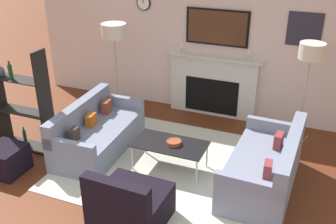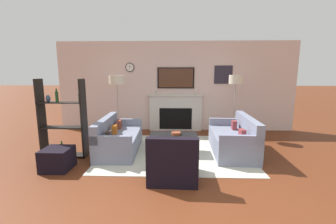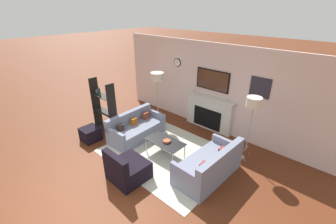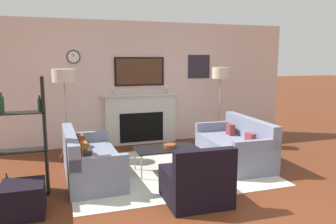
{
  "view_description": "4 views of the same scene",
  "coord_description": "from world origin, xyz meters",
  "px_view_note": "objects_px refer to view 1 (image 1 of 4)",
  "views": [
    {
      "loc": [
        1.75,
        -2.05,
        3.25
      ],
      "look_at": [
        -0.2,
        2.72,
        0.75
      ],
      "focal_mm": 42.0,
      "sensor_mm": 36.0,
      "label": 1
    },
    {
      "loc": [
        0.01,
        -2.39,
        1.76
      ],
      "look_at": [
        -0.17,
        2.61,
        0.89
      ],
      "focal_mm": 24.0,
      "sensor_mm": 36.0,
      "label": 2
    },
    {
      "loc": [
        3.38,
        -1.22,
        3.64
      ],
      "look_at": [
        -0.29,
        2.81,
        1.05
      ],
      "focal_mm": 24.0,
      "sensor_mm": 36.0,
      "label": 3
    },
    {
      "loc": [
        -1.67,
        -2.63,
        1.86
      ],
      "look_at": [
        0.09,
        2.74,
        0.97
      ],
      "focal_mm": 35.0,
      "sensor_mm": 36.0,
      "label": 4
    }
  ],
  "objects_px": {
    "decorative_bowl": "(174,142)",
    "floor_lamp_left": "(114,32)",
    "coffee_table": "(170,145)",
    "ottoman": "(6,160)",
    "armchair": "(130,206)",
    "couch_right": "(265,169)",
    "couch_left": "(97,134)",
    "shelf_unit": "(21,102)",
    "floor_lamp_right": "(311,53)"
  },
  "relations": [
    {
      "from": "floor_lamp_right",
      "to": "shelf_unit",
      "type": "distance_m",
      "value": 4.35
    },
    {
      "from": "armchair",
      "to": "floor_lamp_left",
      "type": "xyz_separation_m",
      "value": [
        -1.57,
        2.59,
        1.29
      ]
    },
    {
      "from": "couch_right",
      "to": "armchair",
      "type": "height_order",
      "value": "couch_right"
    },
    {
      "from": "decorative_bowl",
      "to": "shelf_unit",
      "type": "relative_size",
      "value": 0.13
    },
    {
      "from": "couch_right",
      "to": "shelf_unit",
      "type": "distance_m",
      "value": 3.71
    },
    {
      "from": "decorative_bowl",
      "to": "ottoman",
      "type": "height_order",
      "value": "decorative_bowl"
    },
    {
      "from": "couch_left",
      "to": "shelf_unit",
      "type": "xyz_separation_m",
      "value": [
        -1.06,
        -0.35,
        0.51
      ]
    },
    {
      "from": "armchair",
      "to": "ottoman",
      "type": "height_order",
      "value": "armchair"
    },
    {
      "from": "floor_lamp_left",
      "to": "floor_lamp_right",
      "type": "height_order",
      "value": "floor_lamp_right"
    },
    {
      "from": "couch_right",
      "to": "floor_lamp_right",
      "type": "height_order",
      "value": "floor_lamp_right"
    },
    {
      "from": "couch_left",
      "to": "ottoman",
      "type": "bearing_deg",
      "value": -130.13
    },
    {
      "from": "floor_lamp_left",
      "to": "shelf_unit",
      "type": "distance_m",
      "value": 1.93
    },
    {
      "from": "couch_right",
      "to": "floor_lamp_right",
      "type": "bearing_deg",
      "value": 76.27
    },
    {
      "from": "armchair",
      "to": "coffee_table",
      "type": "xyz_separation_m",
      "value": [
        -0.01,
        1.27,
        0.12
      ]
    },
    {
      "from": "decorative_bowl",
      "to": "couch_left",
      "type": "bearing_deg",
      "value": 177.36
    },
    {
      "from": "coffee_table",
      "to": "floor_lamp_left",
      "type": "bearing_deg",
      "value": 139.82
    },
    {
      "from": "armchair",
      "to": "coffee_table",
      "type": "relative_size",
      "value": 0.78
    },
    {
      "from": "couch_right",
      "to": "decorative_bowl",
      "type": "height_order",
      "value": "couch_right"
    },
    {
      "from": "armchair",
      "to": "shelf_unit",
      "type": "bearing_deg",
      "value": 157.05
    },
    {
      "from": "couch_right",
      "to": "ottoman",
      "type": "xyz_separation_m",
      "value": [
        -3.47,
        -1.03,
        -0.09
      ]
    },
    {
      "from": "couch_left",
      "to": "floor_lamp_right",
      "type": "bearing_deg",
      "value": 23.24
    },
    {
      "from": "ottoman",
      "to": "armchair",
      "type": "bearing_deg",
      "value": -8.36
    },
    {
      "from": "couch_left",
      "to": "coffee_table",
      "type": "relative_size",
      "value": 1.64
    },
    {
      "from": "floor_lamp_left",
      "to": "couch_left",
      "type": "bearing_deg",
      "value": -76.32
    },
    {
      "from": "couch_left",
      "to": "decorative_bowl",
      "type": "distance_m",
      "value": 1.33
    },
    {
      "from": "floor_lamp_left",
      "to": "shelf_unit",
      "type": "bearing_deg",
      "value": -115.26
    },
    {
      "from": "decorative_bowl",
      "to": "floor_lamp_left",
      "type": "relative_size",
      "value": 0.13
    },
    {
      "from": "couch_left",
      "to": "couch_right",
      "type": "relative_size",
      "value": 1.01
    },
    {
      "from": "couch_right",
      "to": "floor_lamp_right",
      "type": "relative_size",
      "value": 1.0
    },
    {
      "from": "ottoman",
      "to": "floor_lamp_left",
      "type": "bearing_deg",
      "value": 76.15
    },
    {
      "from": "armchair",
      "to": "couch_left",
      "type": "bearing_deg",
      "value": 133.39
    },
    {
      "from": "decorative_bowl",
      "to": "ottoman",
      "type": "xyz_separation_m",
      "value": [
        -2.18,
        -0.96,
        -0.25
      ]
    },
    {
      "from": "couch_right",
      "to": "floor_lamp_left",
      "type": "relative_size",
      "value": 1.0
    },
    {
      "from": "decorative_bowl",
      "to": "shelf_unit",
      "type": "height_order",
      "value": "shelf_unit"
    },
    {
      "from": "couch_right",
      "to": "coffee_table",
      "type": "distance_m",
      "value": 1.35
    },
    {
      "from": "couch_right",
      "to": "coffee_table",
      "type": "relative_size",
      "value": 1.63
    },
    {
      "from": "couch_right",
      "to": "couch_left",
      "type": "bearing_deg",
      "value": -180.0
    },
    {
      "from": "couch_right",
      "to": "shelf_unit",
      "type": "bearing_deg",
      "value": -174.48
    },
    {
      "from": "coffee_table",
      "to": "shelf_unit",
      "type": "relative_size",
      "value": 0.64
    },
    {
      "from": "coffee_table",
      "to": "decorative_bowl",
      "type": "xyz_separation_m",
      "value": [
        0.06,
        0.01,
        0.06
      ]
    },
    {
      "from": "couch_right",
      "to": "decorative_bowl",
      "type": "xyz_separation_m",
      "value": [
        -1.29,
        -0.06,
        0.16
      ]
    },
    {
      "from": "shelf_unit",
      "to": "ottoman",
      "type": "relative_size",
      "value": 3.33
    },
    {
      "from": "couch_left",
      "to": "floor_lamp_right",
      "type": "distance_m",
      "value": 3.42
    },
    {
      "from": "coffee_table",
      "to": "floor_lamp_right",
      "type": "relative_size",
      "value": 0.61
    },
    {
      "from": "coffee_table",
      "to": "ottoman",
      "type": "bearing_deg",
      "value": -155.76
    },
    {
      "from": "decorative_bowl",
      "to": "floor_lamp_right",
      "type": "relative_size",
      "value": 0.13
    },
    {
      "from": "armchair",
      "to": "decorative_bowl",
      "type": "distance_m",
      "value": 1.29
    },
    {
      "from": "couch_left",
      "to": "couch_right",
      "type": "bearing_deg",
      "value": 0.0
    },
    {
      "from": "armchair",
      "to": "shelf_unit",
      "type": "xyz_separation_m",
      "value": [
        -2.33,
        0.99,
        0.52
      ]
    },
    {
      "from": "decorative_bowl",
      "to": "floor_lamp_left",
      "type": "distance_m",
      "value": 2.36
    }
  ]
}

